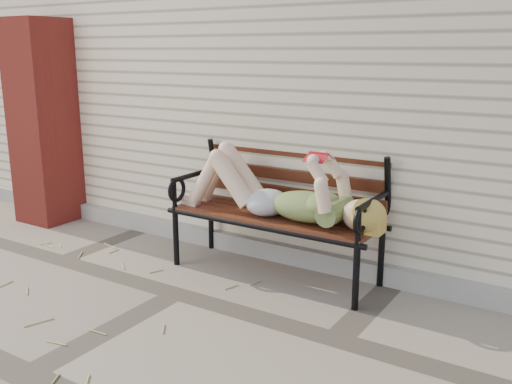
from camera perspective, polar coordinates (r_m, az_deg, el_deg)
The scene contains 7 objects.
ground at distance 4.19m, azimuth -7.94°, elevation -10.04°, with size 80.00×80.00×0.00m, color gray.
house_wall at distance 6.41m, azimuth 9.51°, elevation 12.06°, with size 8.00×4.00×3.00m, color beige.
foundation_strip at distance 4.88m, azimuth -0.60°, elevation -5.39°, with size 8.00×0.10×0.15m, color #ADA69C.
brick_pillar at distance 6.07m, azimuth -20.48°, elevation 6.54°, with size 0.50×0.50×2.00m, color maroon.
garden_bench at distance 4.38m, azimuth 2.55°, elevation 0.01°, with size 1.76×0.70×1.14m.
reading_woman at distance 4.24m, azimuth 1.79°, elevation 0.10°, with size 1.66×0.38×0.52m.
straw_scatter at distance 4.64m, azimuth -19.02°, elevation -8.16°, with size 2.94×1.56×0.01m.
Camera 1 is at (2.51, -2.90, 1.70)m, focal length 40.00 mm.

